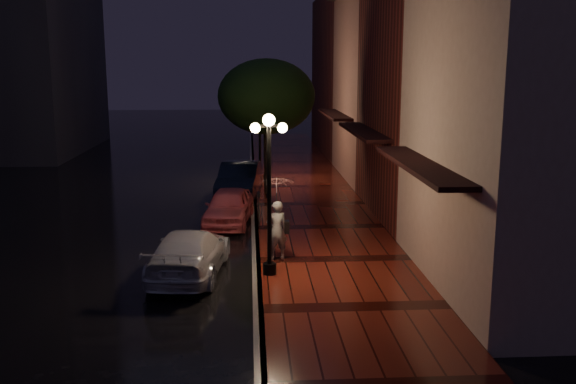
% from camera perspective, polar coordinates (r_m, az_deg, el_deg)
% --- Properties ---
extents(ground, '(120.00, 120.00, 0.00)m').
position_cam_1_polar(ground, '(22.30, -2.96, -3.55)').
color(ground, black).
rests_on(ground, ground).
extents(sidewalk, '(4.50, 60.00, 0.15)m').
position_cam_1_polar(sidewalk, '(22.41, 2.81, -3.28)').
color(sidewalk, '#46120C').
rests_on(sidewalk, ground).
extents(curb, '(0.25, 60.00, 0.15)m').
position_cam_1_polar(curb, '(22.28, -2.96, -3.36)').
color(curb, '#595451').
rests_on(curb, ground).
extents(storefront_near, '(5.00, 8.00, 8.50)m').
position_cam_1_polar(storefront_near, '(17.18, 21.27, 5.64)').
color(storefront_near, gray).
rests_on(storefront_near, ground).
extents(storefront_mid, '(5.00, 8.00, 11.00)m').
position_cam_1_polar(storefront_mid, '(24.61, 13.66, 10.51)').
color(storefront_mid, '#511914').
rests_on(storefront_mid, ground).
extents(storefront_far, '(5.00, 8.00, 9.00)m').
position_cam_1_polar(storefront_far, '(32.37, 9.42, 9.04)').
color(storefront_far, '#8C5951').
rests_on(storefront_far, ground).
extents(storefront_extra, '(5.00, 12.00, 10.00)m').
position_cam_1_polar(storefront_extra, '(42.16, 6.40, 10.31)').
color(storefront_extra, '#511914').
rests_on(storefront_extra, ground).
extents(streetlamp_near, '(0.96, 0.36, 4.31)m').
position_cam_1_polar(streetlamp_near, '(16.85, -1.69, 0.64)').
color(streetlamp_near, black).
rests_on(streetlamp_near, sidewalk).
extents(streetlamp_far, '(0.96, 0.36, 4.31)m').
position_cam_1_polar(streetlamp_far, '(30.71, -2.53, 5.50)').
color(streetlamp_far, black).
rests_on(streetlamp_far, sidewalk).
extents(street_tree, '(4.16, 4.16, 5.80)m').
position_cam_1_polar(street_tree, '(27.59, -1.90, 8.27)').
color(street_tree, black).
rests_on(street_tree, sidewalk).
extents(pink_car, '(2.00, 3.99, 1.31)m').
position_cam_1_polar(pink_car, '(23.25, -5.29, -1.30)').
color(pink_car, '#E96069').
rests_on(pink_car, ground).
extents(navy_car, '(2.10, 4.77, 1.52)m').
position_cam_1_polar(navy_car, '(27.87, -4.33, 1.06)').
color(navy_car, black).
rests_on(navy_car, ground).
extents(silver_car, '(2.28, 4.59, 1.28)m').
position_cam_1_polar(silver_car, '(17.83, -8.77, -5.37)').
color(silver_car, '#B9B8C0').
rests_on(silver_car, ground).
extents(woman_with_umbrella, '(1.01, 1.03, 2.43)m').
position_cam_1_polar(woman_with_umbrella, '(18.30, -1.01, -1.20)').
color(woman_with_umbrella, white).
rests_on(woman_with_umbrella, sidewalk).
extents(parking_meter, '(0.13, 0.12, 1.22)m').
position_cam_1_polar(parking_meter, '(22.34, -2.60, -1.17)').
color(parking_meter, black).
rests_on(parking_meter, sidewalk).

